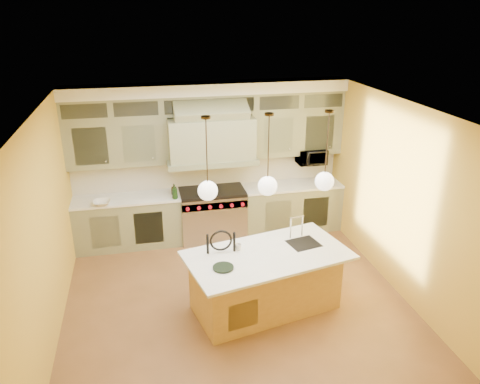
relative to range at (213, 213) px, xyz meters
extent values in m
plane|color=brown|center=(0.00, -2.14, -0.49)|extent=(5.00, 5.00, 0.00)
plane|color=white|center=(0.00, -2.14, 2.41)|extent=(5.00, 5.00, 0.00)
plane|color=gold|center=(0.00, 0.36, 0.96)|extent=(5.00, 0.00, 5.00)
plane|color=gold|center=(0.00, -4.64, 0.96)|extent=(5.00, 0.00, 5.00)
plane|color=gold|center=(-2.50, -2.14, 0.96)|extent=(0.00, 5.00, 5.00)
plane|color=gold|center=(2.50, -2.14, 0.96)|extent=(0.00, 5.00, 5.00)
cube|color=gray|center=(-1.55, 0.03, -0.04)|extent=(1.90, 0.65, 0.90)
cube|color=gray|center=(1.55, 0.03, -0.04)|extent=(1.90, 0.65, 0.90)
cube|color=white|center=(-1.55, 0.03, 0.43)|extent=(1.90, 0.68, 0.04)
cube|color=white|center=(1.55, 0.03, 0.43)|extent=(1.90, 0.68, 0.04)
cube|color=beige|center=(0.00, 0.34, 0.73)|extent=(5.00, 0.04, 0.56)
cube|color=gray|center=(-1.62, 0.18, 1.44)|extent=(1.75, 0.35, 0.85)
cube|color=gray|center=(1.62, 0.18, 1.44)|extent=(1.75, 0.35, 0.85)
cube|color=gray|center=(0.00, 0.01, 1.46)|extent=(1.50, 0.70, 0.75)
cube|color=#6F7656|center=(0.00, 0.01, 1.06)|extent=(1.60, 0.76, 0.10)
cube|color=#333833|center=(0.00, 0.18, 2.04)|extent=(5.00, 0.35, 0.35)
cube|color=white|center=(0.00, 0.16, 2.31)|extent=(5.00, 0.47, 0.20)
cube|color=silver|center=(0.00, 0.01, -0.04)|extent=(1.20, 0.70, 0.90)
cube|color=black|center=(0.00, 0.01, 0.44)|extent=(1.20, 0.70, 0.06)
cube|color=silver|center=(0.00, -0.31, 0.29)|extent=(1.20, 0.06, 0.14)
cube|color=#AA803C|center=(0.38, -2.39, -0.05)|extent=(2.15, 1.35, 0.88)
cube|color=white|center=(0.39, -2.44, 0.41)|extent=(2.45, 1.65, 0.04)
cube|color=black|center=(0.98, -2.26, 0.41)|extent=(0.50, 0.46, 0.05)
cylinder|color=black|center=(-0.43, -2.63, -0.12)|extent=(0.04, 0.04, 0.73)
cylinder|color=black|center=(-0.06, -2.64, -0.12)|extent=(0.04, 0.04, 0.73)
cylinder|color=black|center=(-0.42, -2.25, -0.12)|extent=(0.04, 0.04, 0.73)
cylinder|color=black|center=(-0.05, -2.26, -0.12)|extent=(0.04, 0.04, 0.73)
cube|color=black|center=(-0.24, -2.44, 0.26)|extent=(0.45, 0.45, 0.05)
torus|color=black|center=(-0.24, -2.26, 0.62)|extent=(0.32, 0.04, 0.32)
imported|color=black|center=(1.95, 0.11, 0.96)|extent=(0.54, 0.37, 0.30)
imported|color=black|center=(-0.70, -0.22, 0.59)|extent=(0.11, 0.11, 0.27)
imported|color=black|center=(-0.70, 0.01, 0.55)|extent=(0.10, 0.10, 0.19)
imported|color=white|center=(-1.95, -0.22, 0.49)|extent=(0.32, 0.32, 0.08)
imported|color=silver|center=(0.01, -2.24, 0.48)|extent=(0.10, 0.10, 0.09)
cylinder|color=#2D2319|center=(-0.42, -2.39, 2.39)|extent=(0.12, 0.12, 0.03)
cylinder|color=#2D2319|center=(-0.42, -2.39, 1.95)|extent=(0.02, 0.02, 0.93)
sphere|color=white|center=(-0.42, -2.39, 1.43)|extent=(0.26, 0.26, 0.26)
cylinder|color=#2D2319|center=(0.38, -2.39, 2.39)|extent=(0.12, 0.12, 0.03)
cylinder|color=#2D2319|center=(0.38, -2.39, 1.95)|extent=(0.02, 0.02, 0.93)
sphere|color=white|center=(0.38, -2.39, 1.43)|extent=(0.26, 0.26, 0.26)
cylinder|color=#2D2319|center=(1.18, -2.39, 2.39)|extent=(0.12, 0.12, 0.03)
cylinder|color=#2D2319|center=(1.18, -2.39, 1.95)|extent=(0.02, 0.02, 0.93)
sphere|color=white|center=(1.18, -2.39, 1.43)|extent=(0.26, 0.26, 0.26)
camera|label=1|loc=(-1.21, -7.95, 3.67)|focal=35.00mm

